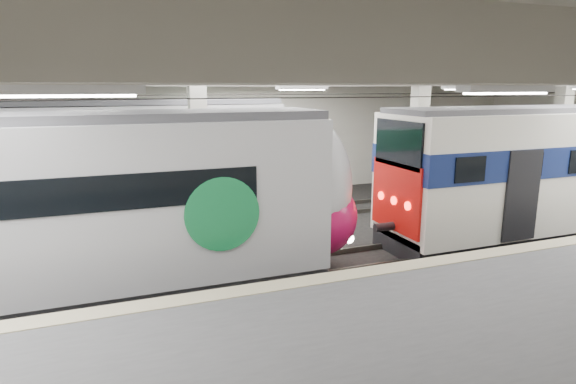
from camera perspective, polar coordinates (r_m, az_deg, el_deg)
name	(u,v)px	position (r m, az deg, el deg)	size (l,w,h in m)	color
station_hall	(362,161)	(11.58, 8.73, 3.61)	(36.00, 24.00, 5.75)	black
modern_emu	(115,209)	(12.03, -19.86, -1.87)	(13.68, 2.82, 4.42)	silver
older_rer	(562,168)	(18.69, 29.70, 2.46)	(13.18, 2.91, 4.36)	white
far_train	(67,168)	(17.45, -24.76, 2.58)	(14.38, 3.17, 4.56)	silver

